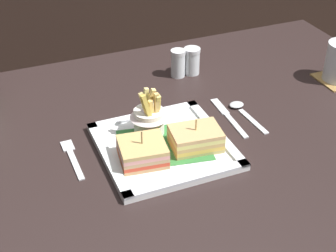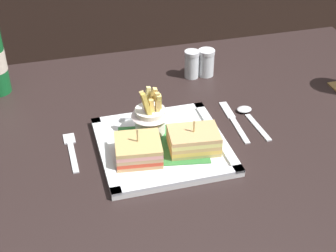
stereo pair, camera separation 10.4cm
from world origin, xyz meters
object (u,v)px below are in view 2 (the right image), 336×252
at_px(sandwich_half_left, 138,150).
at_px(fork, 71,150).
at_px(square_plate, 162,146).
at_px(pepper_shaker, 206,64).
at_px(fries_cup, 150,115).
at_px(spoon, 248,114).
at_px(salt_shaker, 192,66).
at_px(dining_table, 173,184).
at_px(knife, 233,120).
at_px(sandwich_half_right, 194,140).

height_order(sandwich_half_left, fork, sandwich_half_left).
xyz_separation_m(square_plate, pepper_shaker, (0.19, 0.28, 0.02)).
bearing_deg(square_plate, fries_cup, 102.90).
relative_size(spoon, salt_shaker, 1.91).
bearing_deg(sandwich_half_left, pepper_shaker, 51.25).
bearing_deg(fries_cup, dining_table, -11.90).
bearing_deg(pepper_shaker, fork, -147.78).
relative_size(square_plate, pepper_shaker, 3.66).
bearing_deg(fork, knife, 2.44).
xyz_separation_m(dining_table, spoon, (0.19, 0.03, 0.15)).
bearing_deg(sandwich_half_left, fork, 149.19).
relative_size(sandwich_half_left, fries_cup, 0.94).
height_order(sandwich_half_right, salt_shaker, sandwich_half_right).
bearing_deg(square_plate, fork, 166.14).
distance_m(dining_table, fries_cup, 0.20).
relative_size(square_plate, sandwich_half_right, 2.39).
bearing_deg(fork, spoon, 3.26).
relative_size(sandwich_half_right, knife, 0.64).
bearing_deg(dining_table, knife, 7.02).
distance_m(knife, spoon, 0.04).
xyz_separation_m(knife, spoon, (0.04, 0.01, 0.00)).
relative_size(sandwich_half_right, pepper_shaker, 1.53).
xyz_separation_m(sandwich_half_right, pepper_shaker, (0.14, 0.31, 0.00)).
bearing_deg(sandwich_half_right, fork, 162.72).
relative_size(fries_cup, spoon, 0.77).
relative_size(sandwich_half_left, spoon, 0.72).
height_order(fries_cup, pepper_shaker, fries_cup).
distance_m(sandwich_half_left, pepper_shaker, 0.40).
height_order(fries_cup, knife, fries_cup).
xyz_separation_m(fries_cup, fork, (-0.17, -0.01, -0.05)).
bearing_deg(fork, salt_shaker, 35.13).
xyz_separation_m(sandwich_half_left, fries_cup, (0.05, 0.08, 0.02)).
xyz_separation_m(sandwich_half_left, fork, (-0.13, 0.08, -0.03)).
bearing_deg(sandwich_half_left, fries_cup, 61.14).
bearing_deg(sandwich_half_right, salt_shaker, 72.92).
height_order(square_plate, sandwich_half_left, sandwich_half_left).
height_order(square_plate, salt_shaker, salt_shaker).
bearing_deg(spoon, salt_shaker, 107.51).
bearing_deg(sandwich_half_left, knife, 20.71).
xyz_separation_m(fries_cup, pepper_shaker, (0.21, 0.23, -0.02)).
relative_size(sandwich_half_left, pepper_shaker, 1.41).
bearing_deg(sandwich_half_right, dining_table, 106.79).
relative_size(sandwich_half_right, fries_cup, 1.02).
xyz_separation_m(fork, salt_shaker, (0.34, 0.24, 0.03)).
bearing_deg(sandwich_half_right, spoon, 30.96).
height_order(fries_cup, spoon, fries_cup).
distance_m(fork, spoon, 0.41).
xyz_separation_m(square_plate, spoon, (0.22, 0.07, -0.00)).
height_order(dining_table, fries_cup, fries_cup).
distance_m(sandwich_half_left, spoon, 0.30).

